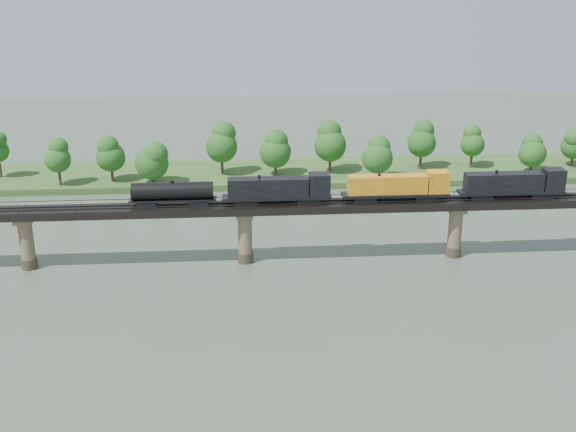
{
  "coord_description": "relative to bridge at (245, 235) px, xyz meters",
  "views": [
    {
      "loc": [
        -1.0,
        -95.52,
        54.93
      ],
      "look_at": [
        8.05,
        30.0,
        9.0
      ],
      "focal_mm": 45.0,
      "sensor_mm": 36.0,
      "label": 1
    }
  ],
  "objects": [
    {
      "name": "freight_train",
      "position": [
        20.85,
        -0.0,
        8.7
      ],
      "size": [
        80.95,
        3.15,
        5.57
      ],
      "color": "black",
      "rests_on": "bridge"
    },
    {
      "name": "bridge_superstructure",
      "position": [
        0.0,
        0.0,
        6.33
      ],
      "size": [
        220.0,
        4.9,
        0.75
      ],
      "color": "black",
      "rests_on": "bridge"
    },
    {
      "name": "bridge",
      "position": [
        0.0,
        0.0,
        0.0
      ],
      "size": [
        236.0,
        30.0,
        11.5
      ],
      "color": "#473A2D",
      "rests_on": "ground"
    },
    {
      "name": "far_bank",
      "position": [
        0.0,
        55.0,
        -4.66
      ],
      "size": [
        300.0,
        24.0,
        1.6
      ],
      "primitive_type": "cube",
      "color": "#2E5221",
      "rests_on": "ground"
    },
    {
      "name": "ground",
      "position": [
        0.0,
        -30.0,
        -5.46
      ],
      "size": [
        400.0,
        400.0,
        0.0
      ],
      "primitive_type": "plane",
      "color": "#3D4D3D",
      "rests_on": "ground"
    },
    {
      "name": "far_treeline",
      "position": [
        -8.21,
        50.52,
        3.37
      ],
      "size": [
        289.06,
        17.54,
        13.6
      ],
      "color": "#382619",
      "rests_on": "far_bank"
    }
  ]
}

